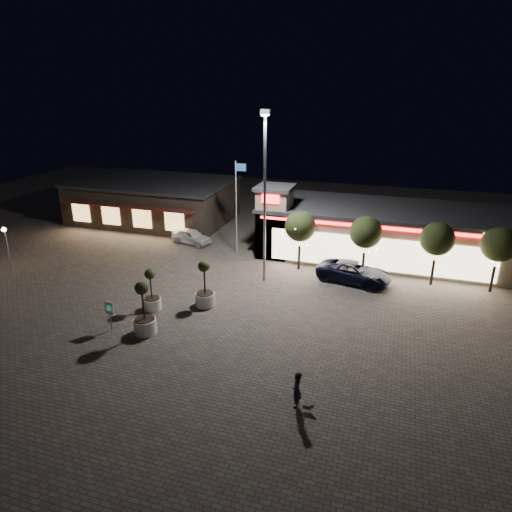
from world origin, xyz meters
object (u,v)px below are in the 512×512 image
(white_sedan, at_px, (191,236))
(planter_mid, at_px, (144,317))
(pickup_truck, at_px, (354,272))
(planter_left, at_px, (152,297))
(valet_sign, at_px, (110,311))
(pedestrian, at_px, (297,390))

(white_sedan, height_order, planter_mid, planter_mid)
(pickup_truck, distance_m, planter_left, 14.81)
(planter_mid, bearing_deg, valet_sign, -170.20)
(white_sedan, bearing_deg, valet_sign, -156.72)
(pedestrian, bearing_deg, planter_left, -126.94)
(planter_mid, bearing_deg, white_sedan, 105.44)
(pickup_truck, xyz_separation_m, planter_mid, (-10.99, -11.32, 0.27))
(white_sedan, xyz_separation_m, planter_mid, (4.30, -15.56, 0.35))
(pedestrian, xyz_separation_m, planter_left, (-11.20, 6.51, -0.01))
(pickup_truck, distance_m, white_sedan, 15.87)
(planter_mid, relative_size, valet_sign, 1.75)
(pickup_truck, relative_size, valet_sign, 2.87)
(pickup_truck, xyz_separation_m, planter_left, (-12.11, -8.52, 0.13))
(pickup_truck, bearing_deg, planter_left, 136.87)
(pickup_truck, distance_m, valet_sign, 17.56)
(white_sedan, xyz_separation_m, valet_sign, (2.19, -15.92, 0.65))
(pedestrian, relative_size, valet_sign, 0.94)
(pickup_truck, relative_size, planter_left, 1.90)
(white_sedan, distance_m, planter_mid, 16.14)
(white_sedan, bearing_deg, planter_mid, -149.11)
(planter_mid, xyz_separation_m, valet_sign, (-2.11, -0.36, 0.30))
(pickup_truck, height_order, white_sedan, pickup_truck)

